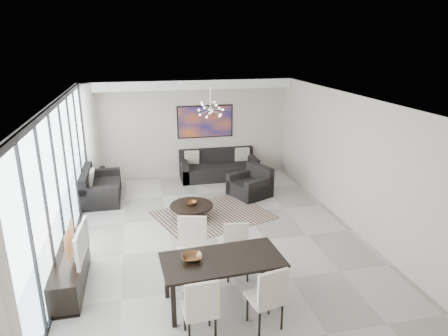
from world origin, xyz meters
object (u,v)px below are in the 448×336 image
object	(u,v)px
sofa_main	(219,169)
dining_table	(222,264)
tv_console	(70,273)
television	(76,243)
coffee_table	(192,211)

from	to	relation	value
sofa_main	dining_table	world-z (taller)	sofa_main
tv_console	dining_table	xyz separation A→B (m)	(2.42, -0.94, 0.43)
television	dining_table	xyz separation A→B (m)	(2.26, -0.96, -0.11)
sofa_main	coffee_table	bearing A→B (deg)	-113.85
television	dining_table	bearing A→B (deg)	-109.54
coffee_table	television	distance (m)	3.19
tv_console	dining_table	distance (m)	2.63
television	dining_table	world-z (taller)	television
tv_console	dining_table	bearing A→B (deg)	-21.29
tv_console	television	bearing A→B (deg)	4.60
tv_console	television	world-z (taller)	television
television	dining_table	distance (m)	2.46
coffee_table	sofa_main	xyz separation A→B (m)	(1.20, 2.72, 0.08)
tv_console	sofa_main	bearing A→B (deg)	54.17
coffee_table	sofa_main	distance (m)	2.98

